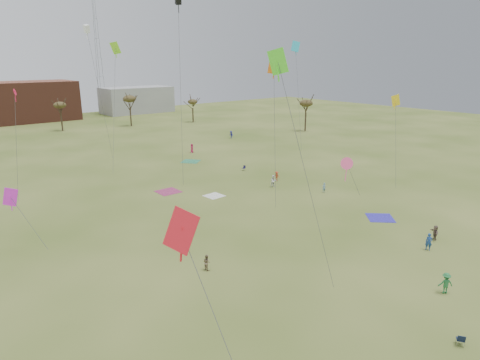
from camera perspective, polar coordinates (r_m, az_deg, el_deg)
ground at (r=41.28m, az=10.91°, el=-10.96°), size 260.00×260.00×0.00m
flyer_near_center at (r=39.21m, az=26.17°, el=-12.47°), size 1.34×1.27×1.82m
flyer_near_right at (r=46.69m, az=24.29°, el=-7.67°), size 0.68×0.77×1.77m
spectator_fore_b at (r=39.09m, az=-4.54°, el=-11.09°), size 0.58×0.74×1.49m
spectator_fore_c at (r=49.56m, az=24.99°, el=-6.49°), size 1.34×1.45×1.62m
flyer_mid_b at (r=66.63m, az=5.00°, el=0.54°), size 0.87×1.11×1.51m
flyer_mid_c at (r=61.82m, az=11.35°, el=-1.00°), size 0.61×0.50×1.44m
spectator_mid_e at (r=63.26m, az=4.59°, el=-0.15°), size 1.05×0.92×1.83m
flyer_far_b at (r=87.11m, az=-6.56°, el=4.32°), size 1.08×0.99×1.85m
flyer_far_c at (r=102.59m, az=-1.21°, el=6.19°), size 0.85×1.25×1.79m
blanket_blue at (r=53.95m, az=18.53°, el=-4.91°), size 4.29×4.29×0.03m
blanket_cream at (r=59.31m, az=-3.53°, el=-2.17°), size 2.57×2.57×0.03m
blanket_plum at (r=61.97m, az=-9.73°, el=-1.57°), size 3.16×3.16×0.03m
blanket_olive at (r=79.71m, az=-6.72°, el=2.53°), size 4.46×4.46×0.03m
camp_chair_center at (r=33.73m, az=27.75°, el=-18.88°), size 0.73×0.71×0.87m
camp_chair_right at (r=72.58m, az=0.50°, el=1.50°), size 0.62×0.58×0.87m
kites_aloft at (r=61.07m, az=-8.25°, el=16.23°), size 58.36×61.14×26.12m
tree_line at (r=105.85m, az=-25.51°, el=8.34°), size 117.44×49.32×8.91m
building_brick at (r=147.33m, az=-26.66°, el=9.54°), size 26.00×16.00×12.00m
building_grey at (r=157.42m, az=-13.83°, el=10.53°), size 24.00×12.00×9.00m
radio_tower at (r=159.14m, az=-18.71°, el=15.54°), size 1.51×1.72×41.00m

